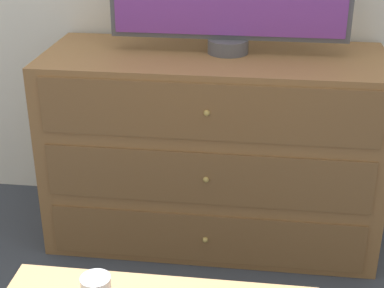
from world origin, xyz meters
name	(u,v)px	position (x,y,z in m)	size (l,w,h in m)	color
ground_plane	(191,196)	(0.00, 0.00, 0.00)	(12.00, 12.00, 0.00)	#383D47
dresser	(213,149)	(0.14, -0.31, 0.42)	(1.40, 0.58, 0.84)	olive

